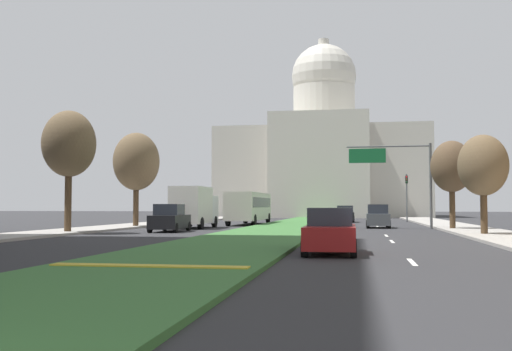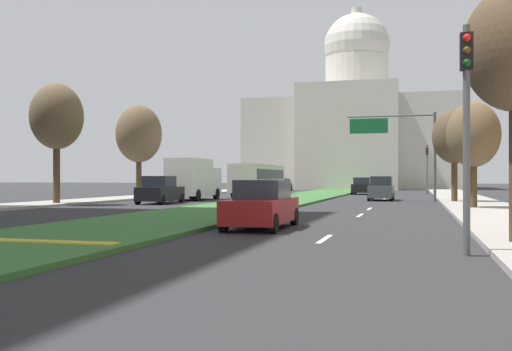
{
  "view_description": "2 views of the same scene",
  "coord_description": "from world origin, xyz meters",
  "px_view_note": "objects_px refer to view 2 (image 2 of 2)",
  "views": [
    {
      "loc": [
        5.48,
        -3.6,
        1.75
      ],
      "look_at": [
        -0.92,
        33.94,
        3.69
      ],
      "focal_mm": 41.74,
      "sensor_mm": 36.0,
      "label": 1
    },
    {
      "loc": [
        9.68,
        -1.04,
        1.76
      ],
      "look_at": [
        -1.05,
        37.79,
        1.9
      ],
      "focal_mm": 40.79,
      "sensor_mm": 36.0,
      "label": 2
    }
  ],
  "objects_px": {
    "box_truck_delivery": "(194,179)",
    "capitol_building": "(356,133)",
    "street_tree_left_far": "(139,134)",
    "overhead_guide_sign": "(400,138)",
    "sedan_far_horizon": "(362,186)",
    "traffic_light_far_right": "(427,163)",
    "sedan_very_far": "(283,185)",
    "city_bus": "(258,177)",
    "traffic_light_near_right": "(467,109)",
    "street_tree_left_mid": "(57,117)",
    "sedan_midblock": "(160,191)",
    "sedan_lead_stopped": "(262,206)",
    "street_tree_right_mid": "(473,135)",
    "sedan_distant": "(381,189)",
    "street_tree_right_far": "(454,137)"
  },
  "relations": [
    {
      "from": "overhead_guide_sign",
      "to": "street_tree_right_far",
      "type": "distance_m",
      "value": 4.2
    },
    {
      "from": "traffic_light_near_right",
      "to": "sedan_distant",
      "type": "distance_m",
      "value": 32.2
    },
    {
      "from": "sedan_lead_stopped",
      "to": "sedan_far_horizon",
      "type": "height_order",
      "value": "sedan_far_horizon"
    },
    {
      "from": "street_tree_right_mid",
      "to": "capitol_building",
      "type": "bearing_deg",
      "value": 101.11
    },
    {
      "from": "traffic_light_near_right",
      "to": "sedan_very_far",
      "type": "height_order",
      "value": "traffic_light_near_right"
    },
    {
      "from": "overhead_guide_sign",
      "to": "street_tree_right_mid",
      "type": "bearing_deg",
      "value": -68.64
    },
    {
      "from": "street_tree_right_mid",
      "to": "street_tree_right_far",
      "type": "relative_size",
      "value": 0.91
    },
    {
      "from": "sedan_distant",
      "to": "street_tree_left_mid",
      "type": "bearing_deg",
      "value": -145.56
    },
    {
      "from": "sedan_very_far",
      "to": "street_tree_right_mid",
      "type": "bearing_deg",
      "value": -64.19
    },
    {
      "from": "sedan_lead_stopped",
      "to": "street_tree_right_mid",
      "type": "bearing_deg",
      "value": 59.57
    },
    {
      "from": "street_tree_right_mid",
      "to": "sedan_midblock",
      "type": "bearing_deg",
      "value": 172.15
    },
    {
      "from": "traffic_light_near_right",
      "to": "traffic_light_far_right",
      "type": "height_order",
      "value": "same"
    },
    {
      "from": "overhead_guide_sign",
      "to": "sedan_far_horizon",
      "type": "distance_m",
      "value": 18.59
    },
    {
      "from": "street_tree_right_far",
      "to": "sedan_lead_stopped",
      "type": "relative_size",
      "value": 1.48
    },
    {
      "from": "street_tree_left_far",
      "to": "sedan_far_horizon",
      "type": "relative_size",
      "value": 1.69
    },
    {
      "from": "overhead_guide_sign",
      "to": "sedan_very_far",
      "type": "relative_size",
      "value": 1.51
    },
    {
      "from": "traffic_light_far_right",
      "to": "street_tree_left_far",
      "type": "height_order",
      "value": "street_tree_left_far"
    },
    {
      "from": "traffic_light_far_right",
      "to": "sedan_very_far",
      "type": "height_order",
      "value": "traffic_light_far_right"
    },
    {
      "from": "sedan_lead_stopped",
      "to": "city_bus",
      "type": "relative_size",
      "value": 0.39
    },
    {
      "from": "sedan_lead_stopped",
      "to": "sedan_very_far",
      "type": "bearing_deg",
      "value": 102.02
    },
    {
      "from": "capitol_building",
      "to": "sedan_midblock",
      "type": "height_order",
      "value": "capitol_building"
    },
    {
      "from": "overhead_guide_sign",
      "to": "sedan_midblock",
      "type": "height_order",
      "value": "overhead_guide_sign"
    },
    {
      "from": "sedan_distant",
      "to": "overhead_guide_sign",
      "type": "bearing_deg",
      "value": -51.33
    },
    {
      "from": "box_truck_delivery",
      "to": "capitol_building",
      "type": "bearing_deg",
      "value": 82.78
    },
    {
      "from": "street_tree_left_far",
      "to": "sedan_midblock",
      "type": "bearing_deg",
      "value": -53.51
    },
    {
      "from": "traffic_light_near_right",
      "to": "sedan_far_horizon",
      "type": "distance_m",
      "value": 48.23
    },
    {
      "from": "street_tree_left_far",
      "to": "city_bus",
      "type": "relative_size",
      "value": 0.7
    },
    {
      "from": "street_tree_left_far",
      "to": "sedan_very_far",
      "type": "height_order",
      "value": "street_tree_left_far"
    },
    {
      "from": "sedan_distant",
      "to": "street_tree_right_far",
      "type": "bearing_deg",
      "value": -37.66
    },
    {
      "from": "city_bus",
      "to": "traffic_light_near_right",
      "type": "bearing_deg",
      "value": -68.23
    },
    {
      "from": "street_tree_right_far",
      "to": "city_bus",
      "type": "xyz_separation_m",
      "value": [
        -16.68,
        10.28,
        -2.76
      ]
    },
    {
      "from": "traffic_light_near_right",
      "to": "box_truck_delivery",
      "type": "distance_m",
      "value": 33.57
    },
    {
      "from": "traffic_light_near_right",
      "to": "sedan_midblock",
      "type": "distance_m",
      "value": 28.61
    },
    {
      "from": "city_bus",
      "to": "sedan_midblock",
      "type": "bearing_deg",
      "value": -99.01
    },
    {
      "from": "traffic_light_far_right",
      "to": "city_bus",
      "type": "bearing_deg",
      "value": -142.78
    },
    {
      "from": "traffic_light_far_right",
      "to": "sedan_midblock",
      "type": "xyz_separation_m",
      "value": [
        -17.8,
        -27.56,
        -2.45
      ]
    },
    {
      "from": "overhead_guide_sign",
      "to": "sedan_very_far",
      "type": "height_order",
      "value": "overhead_guide_sign"
    },
    {
      "from": "street_tree_left_mid",
      "to": "sedan_midblock",
      "type": "xyz_separation_m",
      "value": [
        5.45,
        3.78,
        -4.75
      ]
    },
    {
      "from": "traffic_light_near_right",
      "to": "city_bus",
      "type": "distance_m",
      "value": 41.2
    },
    {
      "from": "sedan_very_far",
      "to": "traffic_light_far_right",
      "type": "bearing_deg",
      "value": -31.03
    },
    {
      "from": "sedan_very_far",
      "to": "box_truck_delivery",
      "type": "bearing_deg",
      "value": -89.7
    },
    {
      "from": "street_tree_left_far",
      "to": "box_truck_delivery",
      "type": "xyz_separation_m",
      "value": [
        5.03,
        -0.69,
        -3.6
      ]
    },
    {
      "from": "sedan_midblock",
      "to": "overhead_guide_sign",
      "type": "bearing_deg",
      "value": 26.54
    },
    {
      "from": "traffic_light_far_right",
      "to": "capitol_building",
      "type": "bearing_deg",
      "value": 107.5
    },
    {
      "from": "sedan_distant",
      "to": "sedan_very_far",
      "type": "distance_m",
      "value": 32.11
    },
    {
      "from": "overhead_guide_sign",
      "to": "capitol_building",
      "type": "bearing_deg",
      "value": 99.01
    },
    {
      "from": "overhead_guide_sign",
      "to": "street_tree_right_far",
      "type": "bearing_deg",
      "value": -30.01
    },
    {
      "from": "box_truck_delivery",
      "to": "sedan_very_far",
      "type": "bearing_deg",
      "value": 90.3
    },
    {
      "from": "street_tree_right_mid",
      "to": "street_tree_left_far",
      "type": "height_order",
      "value": "street_tree_left_far"
    },
    {
      "from": "traffic_light_near_right",
      "to": "street_tree_left_far",
      "type": "relative_size",
      "value": 0.68
    }
  ]
}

